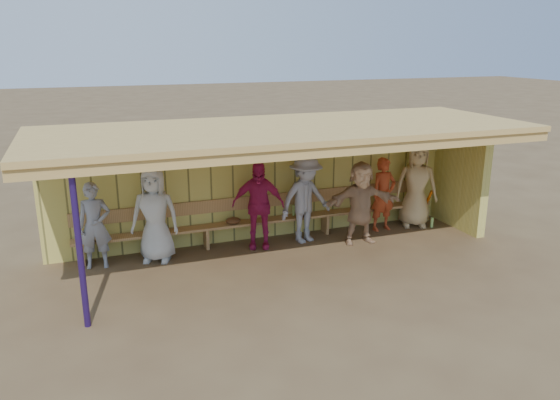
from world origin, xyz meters
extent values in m
plane|color=brown|center=(0.00, 0.00, 0.00)|extent=(90.00, 90.00, 0.00)
imported|color=gray|center=(-3.35, 0.81, 0.79)|extent=(0.61, 0.43, 1.57)
imported|color=silver|center=(-2.29, 0.77, 0.89)|extent=(1.02, 0.84, 1.78)
imported|color=#B71D51|center=(-0.31, 0.75, 0.87)|extent=(1.10, 0.74, 1.74)
imported|color=#9C9CA4|center=(0.69, 0.73, 0.90)|extent=(1.28, 0.91, 1.79)
imported|color=tan|center=(1.70, 0.28, 0.84)|extent=(1.60, 0.65, 1.68)
imported|color=#B83F1D|center=(2.53, 0.81, 0.79)|extent=(0.61, 0.43, 1.59)
imported|color=tan|center=(3.35, 0.81, 0.93)|extent=(1.07, 0.91, 1.86)
cube|color=#D3C55A|center=(0.00, 1.35, 1.20)|extent=(8.60, 0.20, 2.40)
cube|color=#D3C55A|center=(4.20, 0.45, 1.20)|extent=(0.20, 1.62, 2.40)
cube|color=tan|center=(0.00, 0.00, 2.45)|extent=(8.80, 3.20, 0.10)
cube|color=tan|center=(0.00, -1.50, 2.32)|extent=(8.80, 0.10, 0.18)
cube|color=tan|center=(-3.80, 0.00, 2.31)|extent=(0.08, 3.00, 0.16)
cube|color=tan|center=(-2.85, 0.00, 2.31)|extent=(0.08, 3.00, 0.16)
cube|color=tan|center=(-1.90, 0.00, 2.31)|extent=(0.08, 3.00, 0.16)
cube|color=tan|center=(-0.95, 0.00, 2.31)|extent=(0.08, 3.00, 0.16)
cube|color=tan|center=(0.00, 0.00, 2.31)|extent=(0.08, 3.00, 0.16)
cube|color=tan|center=(0.95, 0.00, 2.31)|extent=(0.08, 3.00, 0.16)
cube|color=tan|center=(1.90, 0.00, 2.31)|extent=(0.08, 3.00, 0.16)
cube|color=tan|center=(2.85, 0.00, 2.31)|extent=(0.08, 3.00, 0.16)
cube|color=tan|center=(3.80, 0.00, 2.31)|extent=(0.08, 3.00, 0.16)
cylinder|color=navy|center=(-3.60, -1.40, 1.20)|extent=(0.09, 0.09, 2.40)
cube|color=tan|center=(0.00, 1.06, 0.42)|extent=(7.60, 0.32, 0.05)
cube|color=tan|center=(0.00, 1.22, 0.80)|extent=(7.60, 0.04, 0.26)
cube|color=tan|center=(-3.60, 1.06, 0.20)|extent=(0.06, 0.29, 0.40)
cube|color=tan|center=(-1.29, 1.06, 0.20)|extent=(0.06, 0.29, 0.40)
cube|color=tan|center=(1.29, 1.06, 0.20)|extent=(0.06, 0.29, 0.40)
cube|color=tan|center=(3.60, 1.06, 0.20)|extent=(0.06, 0.29, 0.40)
cylinder|color=orange|center=(3.65, 0.86, 0.40)|extent=(0.13, 0.41, 0.80)
sphere|color=#C38116|center=(3.65, 0.86, 0.04)|extent=(0.08, 0.08, 0.08)
ellipsoid|color=#593319|center=(-2.22, 1.01, 0.52)|extent=(0.30, 0.24, 0.14)
ellipsoid|color=#593319|center=(-0.75, 1.01, 0.52)|extent=(0.30, 0.24, 0.14)
ellipsoid|color=#593319|center=(0.76, 1.01, 0.52)|extent=(0.30, 0.24, 0.14)
cylinder|color=#A4D66B|center=(0.59, 1.11, 0.56)|extent=(0.07, 0.07, 0.22)
cylinder|color=gold|center=(2.28, 1.11, 0.56)|extent=(0.07, 0.07, 0.22)
cylinder|color=#9FD76B|center=(3.65, 0.56, 0.11)|extent=(0.07, 0.07, 0.22)
camera|label=1|loc=(-3.45, -8.95, 3.93)|focal=35.00mm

